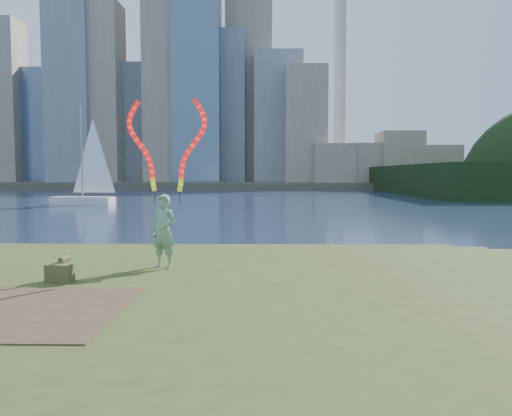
{
  "coord_description": "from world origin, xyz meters",
  "views": [
    {
      "loc": [
        1.59,
        -10.56,
        2.89
      ],
      "look_at": [
        1.35,
        1.0,
        2.08
      ],
      "focal_mm": 35.0,
      "sensor_mm": 36.0,
      "label": 1
    }
  ],
  "objects": [
    {
      "name": "ground",
      "position": [
        0.0,
        0.0,
        0.0
      ],
      "size": [
        320.0,
        320.0,
        0.0
      ],
      "primitive_type": "plane",
      "color": "#1A2742",
      "rests_on": "ground"
    },
    {
      "name": "dirt_patch",
      "position": [
        -2.2,
        -3.2,
        0.81
      ],
      "size": [
        3.2,
        3.0,
        0.02
      ],
      "primitive_type": "cube",
      "color": "#47331E",
      "rests_on": "grassy_knoll"
    },
    {
      "name": "sailboat",
      "position": [
        -14.94,
        34.71,
        1.55
      ],
      "size": [
        6.0,
        2.3,
        9.02
      ],
      "rotation": [
        0.0,
        0.0,
        -0.09
      ],
      "color": "silver",
      "rests_on": "ground"
    },
    {
      "name": "far_shore",
      "position": [
        0.0,
        95.0,
        0.6
      ],
      "size": [
        320.0,
        40.0,
        1.2
      ],
      "primitive_type": "cube",
      "color": "#474234",
      "rests_on": "ground"
    },
    {
      "name": "observation_tower",
      "position": [
        18.0,
        102.0,
        39.11
      ],
      "size": [
        10.0,
        10.0,
        58.0
      ],
      "color": "silver",
      "rests_on": "far_shore"
    },
    {
      "name": "canvas_bag",
      "position": [
        -2.38,
        -1.13,
        0.99
      ],
      "size": [
        0.51,
        0.58,
        0.46
      ],
      "rotation": [
        0.0,
        0.0,
        -0.11
      ],
      "color": "#4F542A",
      "rests_on": "grassy_knoll"
    },
    {
      "name": "woman_with_ribbons",
      "position": [
        -0.65,
        0.32,
        2.21
      ],
      "size": [
        1.92,
        0.77,
        4.01
      ],
      "rotation": [
        0.0,
        0.0,
        -0.37
      ],
      "color": "#1E743A",
      "rests_on": "grassy_knoll"
    },
    {
      "name": "city_skyline",
      "position": [
        -13.0,
        88.0,
        36.2
      ],
      "size": [
        100.0,
        24.0,
        70.0
      ],
      "primitive_type": null,
      "color": "slate",
      "rests_on": "far_shore"
    },
    {
      "name": "grassy_knoll",
      "position": [
        0.0,
        -2.3,
        0.34
      ],
      "size": [
        20.0,
        18.0,
        0.8
      ],
      "color": "#3B4B1A",
      "rests_on": "ground"
    }
  ]
}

